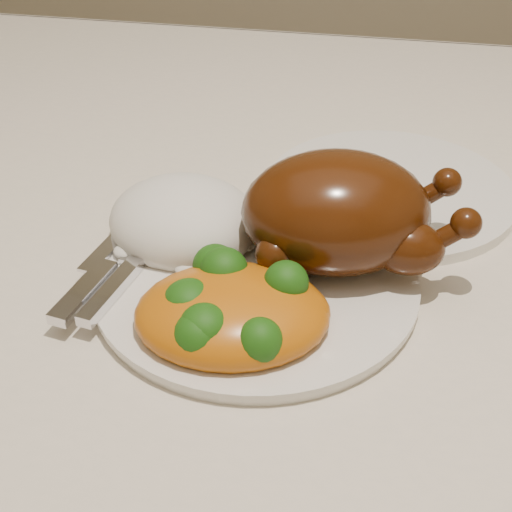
% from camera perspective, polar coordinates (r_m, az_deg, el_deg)
% --- Properties ---
extents(dining_table, '(1.60, 0.90, 0.76)m').
position_cam_1_polar(dining_table, '(0.73, -0.52, -3.32)').
color(dining_table, brown).
rests_on(dining_table, floor).
extents(tablecloth, '(1.73, 1.03, 0.18)m').
position_cam_1_polar(tablecloth, '(0.68, -0.55, 1.45)').
color(tablecloth, beige).
rests_on(tablecloth, dining_table).
extents(dinner_plate, '(0.31, 0.31, 0.01)m').
position_cam_1_polar(dinner_plate, '(0.57, -0.00, -2.07)').
color(dinner_plate, silver).
rests_on(dinner_plate, tablecloth).
extents(side_plate, '(0.29, 0.29, 0.01)m').
position_cam_1_polar(side_plate, '(0.70, 10.64, 5.23)').
color(side_plate, silver).
rests_on(side_plate, tablecloth).
extents(roast_chicken, '(0.19, 0.14, 0.10)m').
position_cam_1_polar(roast_chicken, '(0.56, 6.86, 3.49)').
color(roast_chicken, '#441D07').
rests_on(roast_chicken, dinner_plate).
extents(rice_mound, '(0.15, 0.15, 0.07)m').
position_cam_1_polar(rice_mound, '(0.61, -5.77, 2.76)').
color(rice_mound, white).
rests_on(rice_mound, dinner_plate).
extents(mac_and_cheese, '(0.16, 0.14, 0.06)m').
position_cam_1_polar(mac_and_cheese, '(0.51, -1.64, -4.37)').
color(mac_and_cheese, '#BF690C').
rests_on(mac_and_cheese, dinner_plate).
extents(cutlery, '(0.05, 0.18, 0.01)m').
position_cam_1_polar(cutlery, '(0.58, -11.67, -1.19)').
color(cutlery, silver).
rests_on(cutlery, dinner_plate).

